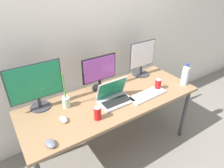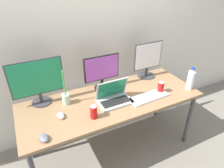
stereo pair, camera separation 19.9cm
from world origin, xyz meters
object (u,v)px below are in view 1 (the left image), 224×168
at_px(laptop_silver, 114,96).
at_px(keyboard_main, 148,95).
at_px(work_desk, 112,103).
at_px(soda_can_by_laptop, 98,113).
at_px(mouse_by_laptop, 64,119).
at_px(bamboo_vase, 66,101).
at_px(monitor_left, 36,85).
at_px(monitor_center, 99,71).
at_px(mouse_by_keyboard, 51,143).
at_px(water_bottle, 185,75).
at_px(monitor_right, 142,58).
at_px(soda_can_near_keyboard, 158,85).

bearing_deg(laptop_silver, keyboard_main, -18.28).
xyz_separation_m(work_desk, soda_can_by_laptop, (-0.28, -0.19, 0.12)).
height_order(mouse_by_laptop, bamboo_vase, bamboo_vase).
height_order(monitor_left, monitor_center, monitor_left).
distance_m(work_desk, keyboard_main, 0.39).
relative_size(work_desk, monitor_center, 4.67).
bearing_deg(work_desk, monitor_left, 158.49).
bearing_deg(mouse_by_laptop, mouse_by_keyboard, -136.82).
xyz_separation_m(soda_can_by_laptop, bamboo_vase, (-0.16, 0.33, 0.00)).
height_order(keyboard_main, water_bottle, water_bottle).
relative_size(monitor_right, keyboard_main, 1.01).
height_order(work_desk, monitor_left, monitor_left).
relative_size(laptop_silver, mouse_by_keyboard, 3.08).
relative_size(soda_can_by_laptop, bamboo_vase, 0.34).
bearing_deg(monitor_center, soda_can_by_laptop, -122.54).
distance_m(monitor_left, soda_can_near_keyboard, 1.27).
distance_m(monitor_center, monitor_right, 0.61).
bearing_deg(mouse_by_laptop, keyboard_main, -12.01).
bearing_deg(monitor_left, keyboard_main, -22.43).
relative_size(work_desk, soda_can_by_laptop, 14.91).
relative_size(keyboard_main, mouse_by_laptop, 4.39).
relative_size(water_bottle, soda_can_near_keyboard, 2.07).
relative_size(work_desk, keyboard_main, 4.31).
bearing_deg(mouse_by_keyboard, work_desk, 7.10).
bearing_deg(monitor_right, keyboard_main, -121.67).
bearing_deg(soda_can_by_laptop, mouse_by_laptop, 152.50).
height_order(monitor_right, mouse_by_laptop, monitor_right).
height_order(monitor_center, mouse_by_laptop, monitor_center).
relative_size(keyboard_main, soda_can_near_keyboard, 3.46).
xyz_separation_m(monitor_left, bamboo_vase, (0.22, -0.13, -0.19)).
bearing_deg(soda_can_near_keyboard, monitor_center, 145.09).
distance_m(soda_can_near_keyboard, bamboo_vase, 1.01).
relative_size(laptop_silver, keyboard_main, 0.77).
xyz_separation_m(monitor_left, water_bottle, (1.54, -0.47, -0.14)).
height_order(laptop_silver, soda_can_by_laptop, laptop_silver).
bearing_deg(soda_can_near_keyboard, mouse_by_keyboard, -173.49).
xyz_separation_m(monitor_center, mouse_by_laptop, (-0.55, -0.30, -0.20)).
distance_m(work_desk, monitor_right, 0.73).
bearing_deg(water_bottle, keyboard_main, 174.97).
bearing_deg(water_bottle, soda_can_near_keyboard, 166.60).
xyz_separation_m(monitor_center, keyboard_main, (0.35, -0.41, -0.21)).
bearing_deg(work_desk, laptop_silver, -91.54).
xyz_separation_m(water_bottle, soda_can_near_keyboard, (-0.34, 0.08, -0.06)).
distance_m(keyboard_main, water_bottle, 0.53).
xyz_separation_m(monitor_left, monitor_center, (0.67, -0.01, -0.04)).
bearing_deg(work_desk, mouse_by_keyboard, -160.14).
xyz_separation_m(monitor_right, keyboard_main, (-0.26, -0.42, -0.22)).
relative_size(monitor_right, soda_can_by_laptop, 3.48).
distance_m(laptop_silver, water_bottle, 0.89).
height_order(work_desk, mouse_by_laptop, mouse_by_laptop).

